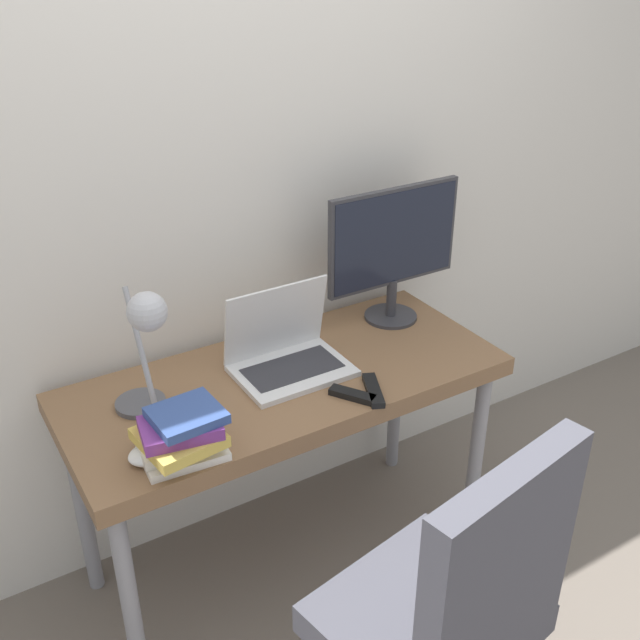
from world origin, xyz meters
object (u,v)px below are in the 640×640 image
Objects in this scene: monitor at (394,245)px; book_stack at (182,435)px; desk_lamp at (145,338)px; game_controller at (157,452)px; laptop at (287,354)px; office_chair at (455,605)px.

monitor reaches higher than book_stack.
book_stack is (0.02, -0.16, -0.22)m from desk_lamp.
desk_lamp is at bearing 70.21° from game_controller.
laptop is at bearing 22.53° from game_controller.
office_chair is (0.43, -0.79, -0.48)m from desk_lamp.
book_stack is at bearing -159.12° from monitor.
monitor is at bearing 11.70° from desk_lamp.
book_stack is 0.09m from game_controller.
desk_lamp is 2.89× the size of game_controller.
monitor is 1.08m from game_controller.
monitor is 1.02m from book_stack.
laptop is at bearing 87.42° from office_chair.
game_controller is (-0.06, 0.03, -0.05)m from book_stack.
monitor is (0.49, 0.11, 0.22)m from laptop.
book_stack is (-0.94, -0.36, -0.21)m from monitor.
laptop is 0.53m from desk_lamp.
laptop is at bearing 10.51° from desk_lamp.
monitor is at bearing 62.11° from office_chair.
office_chair is (-0.52, -0.99, -0.46)m from monitor.
monitor is 1.17× the size of desk_lamp.
laptop reaches higher than book_stack.
monitor is 2.21× the size of book_stack.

